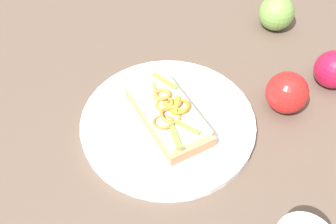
% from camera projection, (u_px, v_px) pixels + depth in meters
% --- Properties ---
extents(ground_plane, '(2.00, 2.00, 0.00)m').
position_uv_depth(ground_plane, '(168.00, 125.00, 0.69)').
color(ground_plane, brown).
rests_on(ground_plane, ground).
extents(plate, '(0.30, 0.30, 0.01)m').
position_uv_depth(plate, '(168.00, 122.00, 0.68)').
color(plate, white).
rests_on(plate, ground_plane).
extents(sandwich, '(0.19, 0.16, 0.05)m').
position_uv_depth(sandwich, '(168.00, 113.00, 0.66)').
color(sandwich, tan).
rests_on(sandwich, plate).
extents(apple_0, '(0.09, 0.09, 0.07)m').
position_uv_depth(apple_0, '(287.00, 93.00, 0.69)').
color(apple_0, red).
rests_on(apple_0, ground_plane).
extents(apple_2, '(0.10, 0.10, 0.07)m').
position_uv_depth(apple_2, '(276.00, 13.00, 0.84)').
color(apple_2, '#71A048').
rests_on(apple_2, ground_plane).
extents(apple_3, '(0.08, 0.08, 0.07)m').
position_uv_depth(apple_3, '(333.00, 69.00, 0.73)').
color(apple_3, '#BC153A').
rests_on(apple_3, ground_plane).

